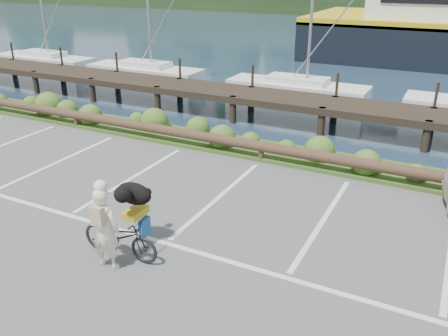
{
  "coord_description": "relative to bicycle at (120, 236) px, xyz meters",
  "views": [
    {
      "loc": [
        4.8,
        -7.25,
        5.18
      ],
      "look_at": [
        0.45,
        1.34,
        1.1
      ],
      "focal_mm": 38.0,
      "sensor_mm": 36.0,
      "label": 1
    }
  ],
  "objects": [
    {
      "name": "ground",
      "position": [
        0.52,
        1.16,
        -0.44
      ],
      "size": [
        72.0,
        72.0,
        0.0
      ],
      "primitive_type": "plane",
      "color": "#4D4D4F"
    },
    {
      "name": "harbor_backdrop",
      "position": [
        0.92,
        79.57,
        -0.44
      ],
      "size": [
        170.0,
        160.0,
        30.0
      ],
      "color": "#1B2E42",
      "rests_on": "ground"
    },
    {
      "name": "vegetation_strip",
      "position": [
        0.52,
        6.46,
        -0.39
      ],
      "size": [
        34.0,
        1.6,
        0.1
      ],
      "primitive_type": "cube",
      "color": "#3D5B21",
      "rests_on": "ground"
    },
    {
      "name": "log_rail",
      "position": [
        0.52,
        5.76,
        -0.44
      ],
      "size": [
        32.0,
        0.3,
        0.6
      ],
      "primitive_type": null,
      "color": "#443021",
      "rests_on": "ground"
    },
    {
      "name": "bicycle",
      "position": [
        0.0,
        0.0,
        0.0
      ],
      "size": [
        1.69,
        0.62,
        0.88
      ],
      "primitive_type": "imported",
      "rotation": [
        0.0,
        0.0,
        1.59
      ],
      "color": "black",
      "rests_on": "ground"
    },
    {
      "name": "cyclist",
      "position": [
        0.01,
        -0.39,
        0.38
      ],
      "size": [
        0.61,
        0.41,
        1.64
      ],
      "primitive_type": "imported",
      "rotation": [
        0.0,
        0.0,
        3.16
      ],
      "color": "#EEE1CA",
      "rests_on": "ground"
    },
    {
      "name": "dog",
      "position": [
        -0.01,
        0.54,
        0.67
      ],
      "size": [
        0.4,
        0.79,
        0.45
      ],
      "primitive_type": "ellipsoid",
      "rotation": [
        0.0,
        0.0,
        1.59
      ],
      "color": "black",
      "rests_on": "bicycle"
    }
  ]
}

